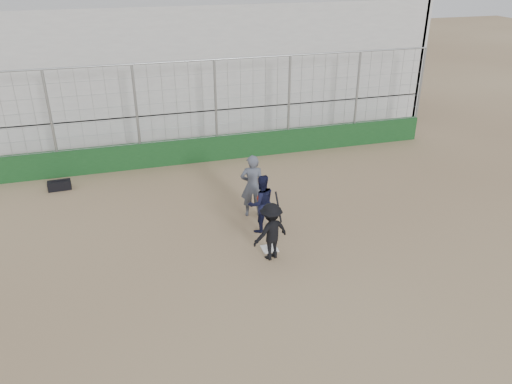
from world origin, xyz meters
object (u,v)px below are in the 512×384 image
object	(u,v)px
umpire	(252,189)
batter_at_plate	(271,231)
equipment_bag	(59,185)
catcher_crouched	(261,213)

from	to	relation	value
umpire	batter_at_plate	bearing A→B (deg)	97.54
umpire	equipment_bag	size ratio (longest dim) A/B	2.33
catcher_crouched	umpire	xyz separation A→B (m)	(0.01, 1.03, 0.31)
catcher_crouched	umpire	world-z (taller)	umpire
catcher_crouched	umpire	size ratio (longest dim) A/B	0.66
batter_at_plate	catcher_crouched	xyz separation A→B (m)	(0.18, 1.48, -0.22)
batter_at_plate	umpire	bearing A→B (deg)	85.77
catcher_crouched	equipment_bag	xyz separation A→B (m)	(-6.05, 4.73, -0.44)
batter_at_plate	equipment_bag	world-z (taller)	batter_at_plate
equipment_bag	batter_at_plate	bearing A→B (deg)	-46.58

